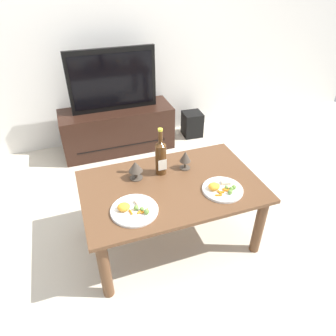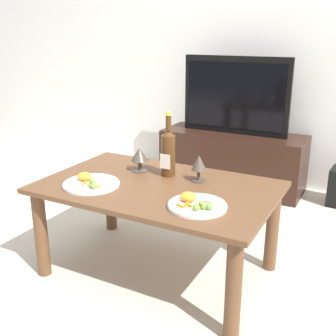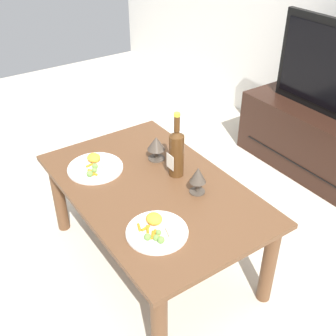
{
  "view_description": "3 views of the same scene",
  "coord_description": "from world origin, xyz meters",
  "px_view_note": "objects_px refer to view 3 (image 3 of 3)",
  "views": [
    {
      "loc": [
        -0.56,
        -1.51,
        1.77
      ],
      "look_at": [
        0.01,
        0.09,
        0.59
      ],
      "focal_mm": 32.53,
      "sensor_mm": 36.0,
      "label": 1
    },
    {
      "loc": [
        0.98,
        -1.74,
        1.26
      ],
      "look_at": [
        0.05,
        0.03,
        0.6
      ],
      "focal_mm": 44.38,
      "sensor_mm": 36.0,
      "label": 2
    },
    {
      "loc": [
        1.43,
        -0.88,
        1.74
      ],
      "look_at": [
        0.03,
        0.07,
        0.6
      ],
      "focal_mm": 44.94,
      "sensor_mm": 36.0,
      "label": 3
    }
  ],
  "objects_px": {
    "dinner_plate_right": "(157,230)",
    "goblet_left": "(156,145)",
    "wine_bottle": "(176,151)",
    "dinner_plate_left": "(95,167)",
    "dining_table": "(153,200)",
    "tv_stand": "(318,143)",
    "tv_screen": "(334,70)",
    "goblet_right": "(198,176)"
  },
  "relations": [
    {
      "from": "dinner_plate_left",
      "to": "dinner_plate_right",
      "type": "relative_size",
      "value": 1.08
    },
    {
      "from": "dining_table",
      "to": "wine_bottle",
      "type": "relative_size",
      "value": 3.42
    },
    {
      "from": "goblet_left",
      "to": "tv_screen",
      "type": "bearing_deg",
      "value": 85.08
    },
    {
      "from": "goblet_left",
      "to": "dinner_plate_right",
      "type": "height_order",
      "value": "goblet_left"
    },
    {
      "from": "tv_screen",
      "to": "dinner_plate_right",
      "type": "relative_size",
      "value": 3.23
    },
    {
      "from": "goblet_left",
      "to": "dinner_plate_right",
      "type": "relative_size",
      "value": 0.5
    },
    {
      "from": "goblet_left",
      "to": "tv_stand",
      "type": "bearing_deg",
      "value": 85.09
    },
    {
      "from": "dining_table",
      "to": "goblet_right",
      "type": "height_order",
      "value": "goblet_right"
    },
    {
      "from": "tv_stand",
      "to": "tv_screen",
      "type": "bearing_deg",
      "value": -90.0
    },
    {
      "from": "goblet_left",
      "to": "dinner_plate_right",
      "type": "bearing_deg",
      "value": -32.75
    },
    {
      "from": "tv_screen",
      "to": "goblet_left",
      "type": "bearing_deg",
      "value": -94.92
    },
    {
      "from": "wine_bottle",
      "to": "goblet_right",
      "type": "bearing_deg",
      "value": -1.1
    },
    {
      "from": "dinner_plate_right",
      "to": "goblet_left",
      "type": "bearing_deg",
      "value": 147.25
    },
    {
      "from": "tv_stand",
      "to": "tv_screen",
      "type": "distance_m",
      "value": 0.54
    },
    {
      "from": "goblet_right",
      "to": "tv_stand",
      "type": "bearing_deg",
      "value": 101.17
    },
    {
      "from": "dinner_plate_left",
      "to": "tv_stand",
      "type": "bearing_deg",
      "value": 82.6
    },
    {
      "from": "dining_table",
      "to": "dinner_plate_left",
      "type": "distance_m",
      "value": 0.36
    },
    {
      "from": "dinner_plate_left",
      "to": "dining_table",
      "type": "bearing_deg",
      "value": 28.66
    },
    {
      "from": "goblet_left",
      "to": "dinner_plate_left",
      "type": "bearing_deg",
      "value": -107.07
    },
    {
      "from": "wine_bottle",
      "to": "goblet_right",
      "type": "relative_size",
      "value": 2.48
    },
    {
      "from": "goblet_right",
      "to": "dinner_plate_right",
      "type": "xyz_separation_m",
      "value": [
        0.13,
        -0.32,
        -0.08
      ]
    },
    {
      "from": "tv_stand",
      "to": "dinner_plate_right",
      "type": "bearing_deg",
      "value": -76.47
    },
    {
      "from": "tv_stand",
      "to": "goblet_right",
      "type": "bearing_deg",
      "value": -78.83
    },
    {
      "from": "tv_stand",
      "to": "goblet_right",
      "type": "relative_size",
      "value": 8.25
    },
    {
      "from": "tv_screen",
      "to": "goblet_right",
      "type": "distance_m",
      "value": 1.32
    },
    {
      "from": "dining_table",
      "to": "dinner_plate_left",
      "type": "relative_size",
      "value": 4.12
    },
    {
      "from": "dining_table",
      "to": "dinner_plate_right",
      "type": "relative_size",
      "value": 4.45
    },
    {
      "from": "tv_stand",
      "to": "goblet_left",
      "type": "xyz_separation_m",
      "value": [
        -0.11,
        -1.28,
        0.36
      ]
    },
    {
      "from": "dining_table",
      "to": "tv_screen",
      "type": "relative_size",
      "value": 1.38
    },
    {
      "from": "dinner_plate_right",
      "to": "wine_bottle",
      "type": "bearing_deg",
      "value": 134.25
    },
    {
      "from": "tv_screen",
      "to": "goblet_right",
      "type": "height_order",
      "value": "tv_screen"
    },
    {
      "from": "dining_table",
      "to": "goblet_left",
      "type": "height_order",
      "value": "goblet_left"
    },
    {
      "from": "tv_stand",
      "to": "goblet_left",
      "type": "bearing_deg",
      "value": -94.91
    },
    {
      "from": "tv_screen",
      "to": "wine_bottle",
      "type": "distance_m",
      "value": 1.29
    },
    {
      "from": "tv_stand",
      "to": "wine_bottle",
      "type": "height_order",
      "value": "wine_bottle"
    },
    {
      "from": "wine_bottle",
      "to": "dinner_plate_left",
      "type": "distance_m",
      "value": 0.44
    },
    {
      "from": "goblet_left",
      "to": "goblet_right",
      "type": "bearing_deg",
      "value": 0.0
    },
    {
      "from": "tv_stand",
      "to": "goblet_left",
      "type": "height_order",
      "value": "goblet_left"
    },
    {
      "from": "goblet_left",
      "to": "goblet_right",
      "type": "distance_m",
      "value": 0.36
    },
    {
      "from": "tv_stand",
      "to": "wine_bottle",
      "type": "distance_m",
      "value": 1.35
    },
    {
      "from": "wine_bottle",
      "to": "dinner_plate_right",
      "type": "distance_m",
      "value": 0.47
    },
    {
      "from": "tv_screen",
      "to": "wine_bottle",
      "type": "xyz_separation_m",
      "value": [
        0.07,
        -1.28,
        -0.13
      ]
    }
  ]
}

